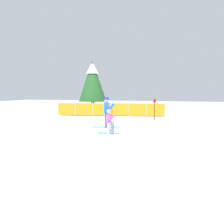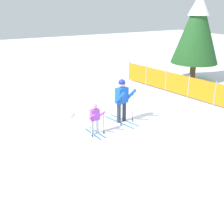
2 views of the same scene
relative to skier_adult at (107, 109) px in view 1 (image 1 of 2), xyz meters
name	(u,v)px [view 1 (image 1 of 2)]	position (x,y,z in m)	size (l,w,h in m)	color
ground_plane	(108,127)	(-0.02, 0.21, -1.02)	(60.00, 60.00, 0.00)	white
skier_adult	(107,109)	(0.00, 0.00, 0.00)	(1.65, 0.81, 1.71)	#1966B2
skier_child	(109,119)	(0.48, -1.40, -0.35)	(1.09, 0.55, 1.15)	#1966B2
safety_fence	(110,109)	(-0.92, 4.36, -0.44)	(8.64, 1.42, 1.16)	gray
conifer_far	(93,80)	(-3.39, 7.05, 2.09)	(2.71, 2.71, 5.04)	#4C3823
trail_marker	(155,107)	(2.56, 3.06, -0.08)	(0.22, 0.20, 1.52)	black
snow_mound	(62,133)	(-1.77, -1.78, -1.02)	(1.06, 0.90, 0.42)	white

